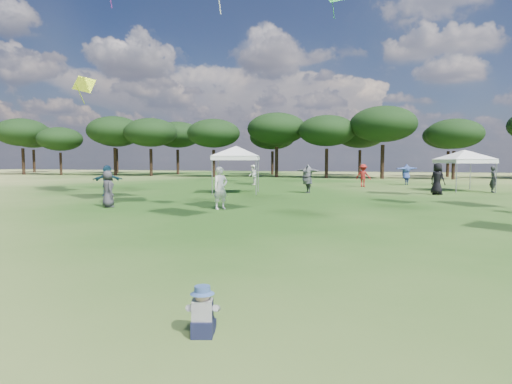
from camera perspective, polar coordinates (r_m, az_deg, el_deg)
tree_line at (r=50.05m, az=15.46°, el=8.10°), size 108.78×17.63×7.77m
tent_left at (r=25.76m, az=-2.67°, el=5.87°), size 5.36×5.36×3.14m
tent_right at (r=30.40m, az=26.05°, el=4.84°), size 5.26×5.26×2.94m
toddler at (r=5.17m, az=-7.10°, el=-15.71°), size 0.43×0.46×0.59m
festival_crowd at (r=26.15m, az=13.26°, el=1.65°), size 28.85×21.40×1.82m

